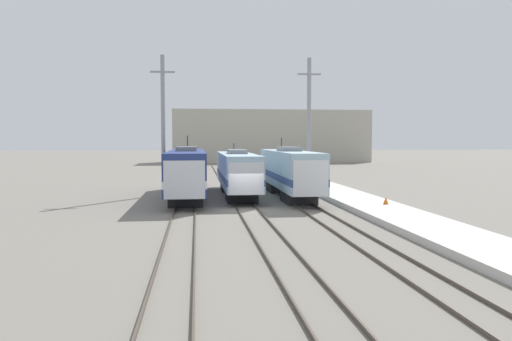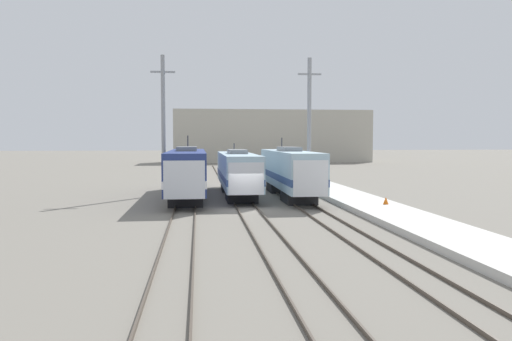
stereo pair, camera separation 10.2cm
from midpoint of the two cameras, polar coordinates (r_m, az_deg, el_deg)
ground_plane at (r=35.33m, az=-1.07°, el=-4.49°), size 400.00×400.00×0.00m
rail_pair_far_left at (r=35.16m, az=-8.19°, el=-4.44°), size 1.51×120.00×0.15m
rail_pair_center at (r=35.32m, az=-1.07°, el=-4.36°), size 1.51×120.00×0.15m
rail_pair_far_right at (r=36.01m, az=5.88°, el=-4.23°), size 1.51×120.00×0.15m
locomotive_far_left at (r=42.15m, az=-7.98°, el=-0.17°), size 3.05×17.94×5.32m
locomotive_center at (r=43.66m, az=-2.20°, el=-0.18°), size 2.85×16.78×4.59m
locomotive_far_right at (r=42.75m, az=3.81°, el=-0.11°), size 2.76×16.98×5.13m
catenary_tower_left at (r=45.31m, az=-10.63°, el=5.27°), size 2.17×0.38×12.42m
catenary_tower_right at (r=46.36m, az=6.01°, el=5.27°), size 2.17×0.38×12.42m
platform at (r=37.25m, az=12.70°, el=-3.85°), size 4.00×120.00×0.40m
traffic_cone at (r=36.29m, az=14.54°, el=-3.34°), size 0.39×0.39×0.52m
depot_building at (r=111.48m, az=1.69°, el=3.93°), size 43.03×10.34×11.40m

